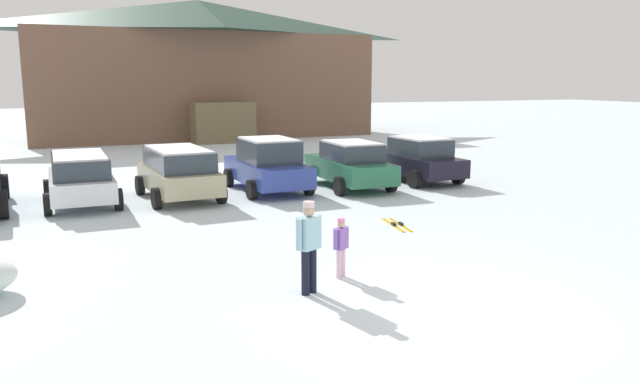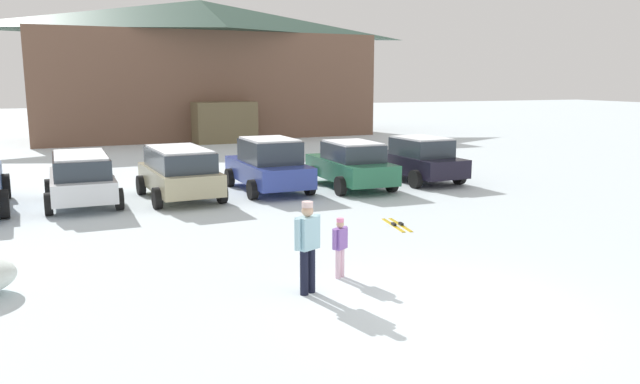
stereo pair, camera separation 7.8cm
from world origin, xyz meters
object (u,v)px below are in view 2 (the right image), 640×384
parked_white_suv (81,177)px  parked_beige_suv (179,171)px  ski_lodge (202,68)px  skier_adult_in_blue_parka (308,242)px  parked_blue_hatchback (268,165)px  pair_of_skis (397,225)px  parked_green_coupe (351,164)px  parked_black_sedan (419,159)px  skier_child_in_purple_jacket (340,244)px

parked_white_suv → parked_beige_suv: size_ratio=1.01×
parked_white_suv → ski_lodge: bearing=69.4°
parked_beige_suv → skier_adult_in_blue_parka: bearing=-86.4°
parked_blue_hatchback → pair_of_skis: (1.58, -6.11, -0.87)m
ski_lodge → parked_blue_hatchback: (-2.21, -21.58, -3.53)m
parked_green_coupe → parked_black_sedan: size_ratio=1.03×
parked_white_suv → parked_black_sedan: 11.68m
skier_adult_in_blue_parka → pair_of_skis: (4.00, 3.99, -0.92)m
parked_beige_suv → parked_green_coupe: bearing=-1.4°
parked_green_coupe → pair_of_skis: (-1.27, -5.64, -0.81)m
ski_lodge → pair_of_skis: 28.05m
ski_lodge → parked_green_coupe: size_ratio=5.19×
ski_lodge → pair_of_skis: (-0.63, -27.69, -4.40)m
parked_blue_hatchback → parked_green_coupe: parked_blue_hatchback is taller
ski_lodge → parked_white_suv: (-8.14, -21.68, -3.58)m
parked_green_coupe → pair_of_skis: size_ratio=2.72×
parked_beige_suv → parked_black_sedan: parked_black_sedan is taller
parked_beige_suv → parked_black_sedan: 8.79m
parked_black_sedan → skier_adult_in_blue_parka: (-8.18, -9.95, 0.11)m
parked_beige_suv → pair_of_skis: 7.45m
parked_green_coupe → skier_child_in_purple_jacket: bearing=-115.9°
pair_of_skis → parked_beige_suv: bearing=128.6°
ski_lodge → parked_beige_suv: bearing=-103.5°
parked_blue_hatchback → ski_lodge: bearing=84.2°
skier_adult_in_blue_parka → pair_of_skis: 5.73m
ski_lodge → skier_child_in_purple_jacket: ski_lodge is taller
parked_white_suv → parked_blue_hatchback: size_ratio=0.98×
parked_green_coupe → parked_black_sedan: bearing=6.2°
parked_white_suv → parked_green_coupe: size_ratio=1.00×
parked_white_suv → skier_adult_in_blue_parka: (3.51, -10.01, 0.10)m
parked_white_suv → parked_green_coupe: parked_green_coupe is taller
parked_beige_suv → skier_child_in_purple_jacket: (1.51, -9.16, -0.22)m
parked_blue_hatchback → skier_adult_in_blue_parka: size_ratio=2.62×
parked_beige_suv → parked_black_sedan: (8.79, 0.17, -0.05)m
parked_beige_suv → parked_green_coupe: size_ratio=0.99×
parked_white_suv → skier_adult_in_blue_parka: skier_adult_in_blue_parka is taller
parked_blue_hatchback → parked_green_coupe: (2.84, -0.48, -0.07)m
ski_lodge → parked_beige_suv: ski_lodge is taller
skier_child_in_purple_jacket → parked_white_suv: bearing=115.1°
parked_white_suv → skier_adult_in_blue_parka: size_ratio=2.55×
ski_lodge → skier_child_in_purple_jacket: bearing=-96.9°
parked_beige_suv → skier_child_in_purple_jacket: parked_beige_suv is taller
parked_green_coupe → skier_child_in_purple_jacket: (-4.37, -9.01, -0.17)m
parked_white_suv → skier_child_in_purple_jacket: (4.40, -9.39, -0.19)m
parked_black_sedan → skier_child_in_purple_jacket: size_ratio=3.57×
skier_child_in_purple_jacket → parked_blue_hatchback: bearing=80.9°
parked_white_suv → pair_of_skis: bearing=-38.7°
parked_beige_suv → skier_adult_in_blue_parka: size_ratio=2.52×
parked_blue_hatchback → parked_green_coupe: 2.88m
parked_beige_suv → parked_blue_hatchback: size_ratio=0.96×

